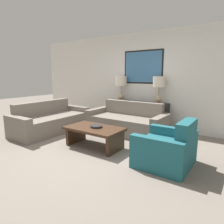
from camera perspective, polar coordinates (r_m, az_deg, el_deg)
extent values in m
plane|color=slate|center=(4.03, -7.65, -11.19)|extent=(20.00, 20.00, 0.00)
cube|color=silver|center=(5.84, 8.97, 8.88)|extent=(7.88, 0.10, 2.65)
cube|color=black|center=(5.79, 8.84, 12.58)|extent=(1.18, 0.01, 0.92)
cube|color=teal|center=(5.79, 8.81, 12.58)|extent=(1.10, 0.02, 0.84)
cube|color=black|center=(5.71, 7.53, -0.77)|extent=(1.67, 0.37, 0.74)
cylinder|color=tan|center=(5.93, 2.62, 3.49)|extent=(0.14, 0.14, 0.02)
sphere|color=tan|center=(5.92, 2.63, 4.42)|extent=(0.17, 0.17, 0.17)
cylinder|color=#8C7A51|center=(5.90, 2.65, 6.40)|extent=(0.02, 0.02, 0.24)
cylinder|color=beige|center=(5.89, 2.67, 8.88)|extent=(0.32, 0.32, 0.27)
cylinder|color=tan|center=(5.41, 13.10, 2.53)|extent=(0.14, 0.14, 0.02)
sphere|color=tan|center=(5.40, 13.14, 3.55)|extent=(0.17, 0.17, 0.17)
cylinder|color=#8C7A51|center=(5.38, 13.23, 5.72)|extent=(0.02, 0.02, 0.24)
cylinder|color=beige|center=(5.36, 13.35, 8.44)|extent=(0.32, 0.32, 0.27)
cube|color=slate|center=(5.08, 3.47, -3.92)|extent=(1.68, 0.71, 0.43)
cube|color=slate|center=(5.42, 5.94, -1.10)|extent=(1.68, 0.18, 0.79)
cube|color=slate|center=(5.66, -4.12, -1.74)|extent=(0.18, 0.89, 0.56)
cube|color=slate|center=(4.75, 13.71, -4.44)|extent=(0.18, 0.89, 0.56)
cube|color=slate|center=(5.44, -16.17, -3.35)|extent=(0.71, 1.68, 0.43)
cube|color=slate|center=(5.75, -19.08, -0.95)|extent=(0.18, 1.68, 0.79)
cube|color=slate|center=(4.99, -25.17, -4.44)|extent=(0.89, 0.18, 0.56)
cube|color=slate|center=(6.10, -9.98, -0.97)|extent=(0.89, 0.18, 0.56)
cube|color=#3D2616|center=(4.15, -5.09, -4.72)|extent=(1.19, 0.69, 0.05)
cube|color=#3D2616|center=(4.55, -10.21, -6.21)|extent=(0.07, 0.55, 0.37)
cube|color=#3D2616|center=(3.91, 1.01, -8.89)|extent=(0.07, 0.55, 0.37)
cylinder|color=#232328|center=(4.13, -4.48, -4.13)|extent=(0.25, 0.25, 0.04)
cube|color=#1E5B66|center=(3.56, 13.38, -11.01)|extent=(0.66, 0.63, 0.40)
cube|color=#1E5B66|center=(3.37, 20.29, -9.02)|extent=(0.18, 0.63, 0.79)
cube|color=#1E5B66|center=(3.85, 16.82, -8.24)|extent=(0.84, 0.14, 0.56)
cube|color=#1E5B66|center=(3.16, 12.38, -12.20)|extent=(0.84, 0.14, 0.56)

